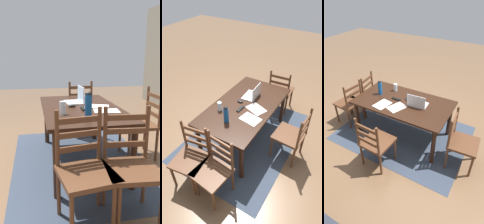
# 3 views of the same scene
# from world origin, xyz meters

# --- Properties ---
(ground_plane) EXTENTS (14.00, 14.00, 0.00)m
(ground_plane) POSITION_xyz_m (0.00, 0.00, 0.00)
(ground_plane) COLOR brown
(area_rug) EXTENTS (2.43, 1.75, 0.01)m
(area_rug) POSITION_xyz_m (0.00, 0.00, 0.00)
(area_rug) COLOR #333D4C
(area_rug) RESTS_ON ground
(dining_table) EXTENTS (1.69, 0.95, 0.74)m
(dining_table) POSITION_xyz_m (0.00, 0.00, 0.65)
(dining_table) COLOR black
(dining_table) RESTS_ON ground
(chair_far_head) EXTENTS (0.46, 0.46, 0.95)m
(chair_far_head) POSITION_xyz_m (0.00, 0.85, 0.46)
(chair_far_head) COLOR #56331E
(chair_far_head) RESTS_ON ground
(chair_right_near) EXTENTS (0.50, 0.50, 0.95)m
(chair_right_near) POSITION_xyz_m (1.13, -0.20, 0.46)
(chair_right_near) COLOR #56331E
(chair_right_near) RESTS_ON ground
(chair_right_far) EXTENTS (0.48, 0.48, 0.95)m
(chair_right_far) POSITION_xyz_m (1.13, 0.19, 0.46)
(chair_right_far) COLOR #56331E
(chair_right_far) RESTS_ON ground
(chair_left_far) EXTENTS (0.47, 0.47, 0.95)m
(chair_left_far) POSITION_xyz_m (-1.13, 0.19, 0.46)
(chair_left_far) COLOR #56331E
(chair_left_far) RESTS_ON ground
(laptop) EXTENTS (0.33, 0.24, 0.23)m
(laptop) POSITION_xyz_m (-0.27, 0.00, 0.80)
(laptop) COLOR silver
(laptop) RESTS_ON dining_table
(water_bottle) EXTENTS (0.07, 0.07, 0.27)m
(water_bottle) POSITION_xyz_m (0.51, -0.02, 0.88)
(water_bottle) COLOR #145199
(water_bottle) RESTS_ON dining_table
(drinking_glass) EXTENTS (0.07, 0.07, 0.15)m
(drinking_glass) POSITION_xyz_m (0.33, -0.27, 0.81)
(drinking_glass) COLOR silver
(drinking_glass) RESTS_ON dining_table
(computer_mouse) EXTENTS (0.07, 0.11, 0.03)m
(computer_mouse) POSITION_xyz_m (-0.02, -0.11, 0.76)
(computer_mouse) COLOR black
(computer_mouse) RESTS_ON dining_table
(tv_remote) EXTENTS (0.17, 0.05, 0.02)m
(tv_remote) POSITION_xyz_m (0.15, -0.00, 0.75)
(tv_remote) COLOR black
(tv_remote) RESTS_ON dining_table
(paper_stack_left) EXTENTS (0.30, 0.35, 0.00)m
(paper_stack_left) POSITION_xyz_m (0.01, 0.21, 0.74)
(paper_stack_left) COLOR white
(paper_stack_left) RESTS_ON dining_table
(paper_stack_right) EXTENTS (0.25, 0.33, 0.00)m
(paper_stack_right) POSITION_xyz_m (0.27, 0.25, 0.74)
(paper_stack_right) COLOR white
(paper_stack_right) RESTS_ON dining_table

